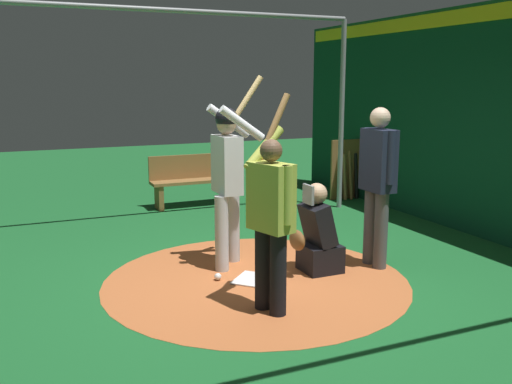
# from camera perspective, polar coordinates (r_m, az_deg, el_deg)

# --- Properties ---
(ground_plane) EXTENTS (25.79, 25.79, 0.00)m
(ground_plane) POSITION_cam_1_polar(r_m,az_deg,el_deg) (5.99, -0.00, -8.94)
(ground_plane) COLOR #195B28
(dirt_circle) EXTENTS (3.19, 3.19, 0.01)m
(dirt_circle) POSITION_cam_1_polar(r_m,az_deg,el_deg) (5.99, -0.00, -8.92)
(dirt_circle) COLOR #B76033
(dirt_circle) RESTS_ON ground
(home_plate) EXTENTS (0.59, 0.59, 0.01)m
(home_plate) POSITION_cam_1_polar(r_m,az_deg,el_deg) (5.99, -0.00, -8.84)
(home_plate) COLOR white
(home_plate) RESTS_ON dirt_circle
(batter) EXTENTS (0.68, 0.49, 2.12)m
(batter) POSITION_cam_1_polar(r_m,az_deg,el_deg) (6.21, -2.86, 2.14)
(batter) COLOR #BCBCC0
(batter) RESTS_ON ground
(catcher) EXTENTS (0.58, 0.40, 0.99)m
(catcher) POSITION_cam_1_polar(r_m,az_deg,el_deg) (6.18, 6.19, -4.56)
(catcher) COLOR black
(catcher) RESTS_ON ground
(umpire) EXTENTS (0.22, 0.49, 1.78)m
(umpire) POSITION_cam_1_polar(r_m,az_deg,el_deg) (6.36, 12.20, 1.38)
(umpire) COLOR #4C4C51
(umpire) RESTS_ON ground
(visitor) EXTENTS (0.53, 0.58, 1.95)m
(visitor) POSITION_cam_1_polar(r_m,az_deg,el_deg) (4.98, 1.53, -2.24)
(visitor) COLOR black
(visitor) RESTS_ON ground
(cage_frame) EXTENTS (5.42, 5.39, 3.04)m
(cage_frame) POSITION_cam_1_polar(r_m,az_deg,el_deg) (5.63, -0.00, 11.68)
(cage_frame) COLOR gray
(cage_frame) RESTS_ON ground
(bat_rack) EXTENTS (0.82, 0.20, 1.05)m
(bat_rack) POSITION_cam_1_polar(r_m,az_deg,el_deg) (10.13, 9.67, 2.09)
(bat_rack) COLOR olive
(bat_rack) RESTS_ON ground
(bench) EXTENTS (1.51, 0.36, 0.85)m
(bench) POSITION_cam_1_polar(r_m,az_deg,el_deg) (9.48, -6.16, 1.25)
(bench) COLOR olive
(bench) RESTS_ON ground
(baseball_0) EXTENTS (0.07, 0.07, 0.07)m
(baseball_0) POSITION_cam_1_polar(r_m,az_deg,el_deg) (6.00, -3.88, -8.53)
(baseball_0) COLOR white
(baseball_0) RESTS_ON dirt_circle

